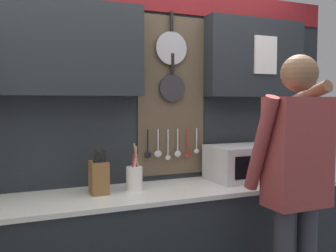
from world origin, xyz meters
TOP-DOWN VIEW (x-y plane):
  - back_wall_unit at (-0.01, 0.26)m, footprint 3.05×0.22m
  - microwave at (0.60, 0.05)m, footprint 0.52×0.38m
  - knife_block at (-0.51, 0.05)m, footprint 0.11×0.15m
  - utensil_crock at (-0.27, 0.05)m, footprint 0.11×0.11m
  - person at (0.55, -0.56)m, footprint 0.54×0.68m

SIDE VIEW (x-z plane):
  - utensil_crock at x=-0.27m, z-range 0.85..1.16m
  - knife_block at x=-0.51m, z-range 0.88..1.17m
  - microwave at x=0.60m, z-range 0.92..1.18m
  - person at x=0.55m, z-range 0.18..1.97m
  - back_wall_unit at x=-0.01m, z-range 0.29..2.65m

